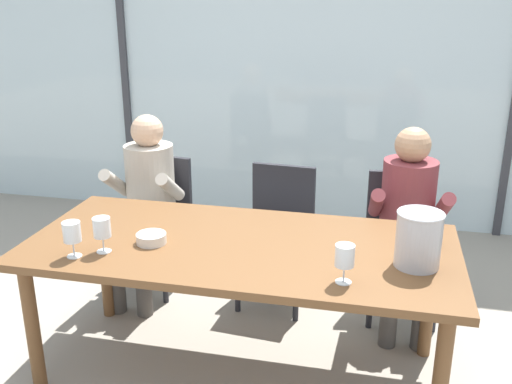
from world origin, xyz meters
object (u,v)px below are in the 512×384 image
object	(u,v)px
chair_left_of_center	(279,224)
wine_glass_by_right_taster	(345,256)
wine_glass_by_left_taster	(102,229)
ice_bucket_primary	(419,239)
chair_near_curtain	(157,211)
tasting_bowl	(151,238)
chair_center	(401,232)
wine_glass_center_pour	(434,224)
dining_table	(241,257)
person_beige_jumper	(146,195)
wine_glass_near_bucket	(72,233)
person_maroon_top	(408,215)

from	to	relation	value
chair_left_of_center	wine_glass_by_right_taster	bearing A→B (deg)	-62.40
wine_glass_by_left_taster	ice_bucket_primary	bearing A→B (deg)	6.96
chair_near_curtain	tasting_bowl	xyz separation A→B (m)	(0.39, -1.01, 0.27)
chair_center	chair_near_curtain	bearing A→B (deg)	172.98
chair_center	wine_glass_center_pour	world-z (taller)	wine_glass_center_pour
dining_table	person_beige_jumper	world-z (taller)	person_beige_jumper
chair_center	person_beige_jumper	world-z (taller)	person_beige_jumper
dining_table	wine_glass_by_left_taster	bearing A→B (deg)	-158.21
chair_center	dining_table	bearing A→B (deg)	-138.55
chair_center	wine_glass_by_right_taster	distance (m)	1.28
chair_near_curtain	chair_center	xyz separation A→B (m)	(1.63, -0.01, 0.00)
dining_table	wine_glass_by_left_taster	xyz separation A→B (m)	(-0.61, -0.24, 0.19)
tasting_bowl	ice_bucket_primary	bearing A→B (deg)	1.41
chair_near_curtain	chair_center	distance (m)	1.63
tasting_bowl	wine_glass_by_left_taster	size ratio (longest dim) A/B	0.85
dining_table	chair_left_of_center	world-z (taller)	chair_left_of_center
ice_bucket_primary	wine_glass_center_pour	bearing A→B (deg)	70.86
tasting_bowl	wine_glass_near_bucket	xyz separation A→B (m)	(-0.29, -0.23, 0.09)
person_beige_jumper	person_maroon_top	xyz separation A→B (m)	(1.66, 0.00, 0.00)
dining_table	wine_glass_center_pour	distance (m)	0.96
wine_glass_by_right_taster	wine_glass_near_bucket	bearing A→B (deg)	-178.99
chair_left_of_center	wine_glass_by_left_taster	bearing A→B (deg)	-115.48
wine_glass_near_bucket	wine_glass_by_right_taster	xyz separation A→B (m)	(1.26, 0.02, 0.00)
chair_left_of_center	wine_glass_by_right_taster	size ratio (longest dim) A/B	5.07
dining_table	chair_near_curtain	distance (m)	1.24
person_beige_jumper	wine_glass_by_right_taster	xyz separation A→B (m)	(1.36, -1.06, 0.19)
ice_bucket_primary	wine_glass_near_bucket	xyz separation A→B (m)	(-1.56, -0.26, -0.02)
dining_table	chair_left_of_center	xyz separation A→B (m)	(0.04, 0.87, -0.17)
person_maroon_top	wine_glass_near_bucket	xyz separation A→B (m)	(-1.55, -1.08, 0.19)
tasting_bowl	wine_glass_by_right_taster	xyz separation A→B (m)	(0.96, -0.20, 0.10)
chair_left_of_center	person_beige_jumper	world-z (taller)	person_beige_jumper
ice_bucket_primary	tasting_bowl	bearing A→B (deg)	-178.59
wine_glass_by_left_taster	chair_near_curtain	bearing A→B (deg)	100.33
person_beige_jumper	wine_glass_by_left_taster	bearing A→B (deg)	-77.38
chair_left_of_center	wine_glass_by_left_taster	xyz separation A→B (m)	(-0.65, -1.12, 0.36)
dining_table	ice_bucket_primary	size ratio (longest dim) A/B	8.19
chair_center	wine_glass_by_left_taster	xyz separation A→B (m)	(-1.42, -1.14, 0.36)
chair_left_of_center	wine_glass_near_bucket	world-z (taller)	wine_glass_near_bucket
dining_table	wine_glass_by_left_taster	distance (m)	0.69
ice_bucket_primary	wine_glass_near_bucket	distance (m)	1.59
wine_glass_by_left_taster	chair_left_of_center	bearing A→B (deg)	59.85
person_beige_jumper	wine_glass_by_right_taster	world-z (taller)	person_beige_jumper
dining_table	person_maroon_top	xyz separation A→B (m)	(0.83, 0.75, 0.01)
ice_bucket_primary	wine_glass_by_left_taster	world-z (taller)	ice_bucket_primary
wine_glass_by_right_taster	chair_center	bearing A→B (deg)	77.15
wine_glass_center_pour	wine_glass_by_right_taster	size ratio (longest dim) A/B	1.00
chair_center	wine_glass_near_bucket	xyz separation A→B (m)	(-1.53, -1.22, 0.36)
tasting_bowl	dining_table	bearing A→B (deg)	12.96
wine_glass_center_pour	chair_left_of_center	bearing A→B (deg)	141.54
wine_glass_near_bucket	wine_glass_center_pour	xyz separation A→B (m)	(1.65, 0.49, 0.00)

